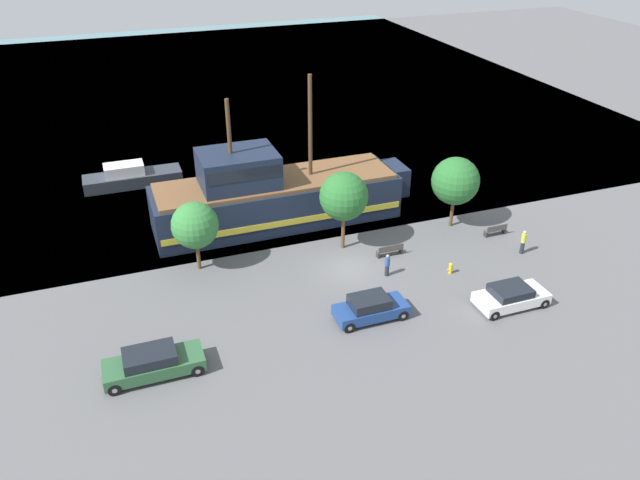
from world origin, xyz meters
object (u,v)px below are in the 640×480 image
at_px(pirate_ship, 273,195).
at_px(bench_promenade_west, 390,250).
at_px(parked_car_curb_front, 370,308).
at_px(fire_hydrant, 451,268).
at_px(pedestrian_walking_near, 523,242).
at_px(moored_boat_dockside, 131,177).
at_px(parked_car_curb_mid, 153,363).
at_px(bench_promenade_east, 496,230).
at_px(parked_car_curb_rear, 511,296).
at_px(pedestrian_walking_far, 387,265).

height_order(pirate_ship, bench_promenade_west, pirate_ship).
xyz_separation_m(parked_car_curb_front, bench_promenade_west, (4.09, 5.93, -0.28)).
xyz_separation_m(fire_hydrant, pedestrian_walking_near, (5.81, 0.58, 0.45)).
relative_size(moored_boat_dockside, bench_promenade_west, 4.32).
distance_m(parked_car_curb_front, pedestrian_walking_near, 12.98).
bearing_deg(bench_promenade_west, parked_car_curb_front, -124.61).
bearing_deg(parked_car_curb_mid, bench_promenade_east, 14.88).
xyz_separation_m(parked_car_curb_mid, parked_car_curb_rear, (20.39, -1.09, -0.07)).
bearing_deg(pedestrian_walking_near, moored_boat_dockside, 139.15).
bearing_deg(bench_promenade_east, pedestrian_walking_far, -167.37).
height_order(parked_car_curb_rear, bench_promenade_west, parked_car_curb_rear).
distance_m(parked_car_curb_rear, pedestrian_walking_near, 6.54).
bearing_deg(moored_boat_dockside, parked_car_curb_mid, -92.72).
distance_m(moored_boat_dockside, parked_car_curb_front, 26.05).
relative_size(parked_car_curb_mid, pedestrian_walking_far, 3.25).
xyz_separation_m(parked_car_curb_mid, pedestrian_walking_far, (15.01, 4.38, 0.03)).
distance_m(pirate_ship, parked_car_curb_front, 13.56).
height_order(parked_car_curb_mid, pedestrian_walking_far, pedestrian_walking_far).
distance_m(moored_boat_dockside, fire_hydrant, 27.49).
height_order(pirate_ship, bench_promenade_east, pirate_ship).
height_order(fire_hydrant, pedestrian_walking_near, pedestrian_walking_near).
height_order(parked_car_curb_front, pedestrian_walking_far, pedestrian_walking_far).
bearing_deg(pedestrian_walking_far, pedestrian_walking_near, -3.47).
relative_size(parked_car_curb_mid, bench_promenade_west, 2.73).
distance_m(fire_hydrant, bench_promenade_west, 4.24).
height_order(bench_promenade_west, pedestrian_walking_near, pedestrian_walking_near).
relative_size(parked_car_curb_mid, fire_hydrant, 6.47).
xyz_separation_m(parked_car_curb_front, bench_promenade_east, (12.32, 5.92, -0.29)).
bearing_deg(pirate_ship, bench_promenade_east, -27.77).
relative_size(pirate_ship, parked_car_curb_front, 4.54).
relative_size(moored_boat_dockside, pedestrian_walking_far, 5.15).
height_order(parked_car_curb_front, bench_promenade_west, parked_car_curb_front).
bearing_deg(moored_boat_dockside, bench_promenade_east, -37.16).
bearing_deg(parked_car_curb_front, pirate_ship, 97.68).
relative_size(fire_hydrant, pedestrian_walking_far, 0.50).
relative_size(pedestrian_walking_near, pedestrian_walking_far, 1.12).
distance_m(pirate_ship, fire_hydrant, 13.84).
xyz_separation_m(parked_car_curb_front, parked_car_curb_mid, (-12.16, -0.58, 0.01)).
xyz_separation_m(moored_boat_dockside, parked_car_curb_rear, (19.24, -25.28, -0.05)).
distance_m(pedestrian_walking_near, pedestrian_walking_far, 9.74).
xyz_separation_m(moored_boat_dockside, pedestrian_walking_near, (23.58, -20.39, 0.15)).
bearing_deg(parked_car_curb_mid, pedestrian_walking_far, 16.27).
xyz_separation_m(bench_promenade_east, pedestrian_walking_far, (-9.47, -2.12, 0.33)).
xyz_separation_m(bench_promenade_west, pedestrian_walking_near, (8.49, -2.71, 0.42)).
height_order(parked_car_curb_front, parked_car_curb_mid, parked_car_curb_mid).
bearing_deg(pirate_ship, pedestrian_walking_far, -64.03).
relative_size(parked_car_curb_rear, bench_promenade_west, 2.35).
xyz_separation_m(parked_car_curb_mid, bench_promenade_west, (16.24, 6.50, -0.29)).
distance_m(moored_boat_dockside, bench_promenade_east, 29.27).
relative_size(bench_promenade_west, pedestrian_walking_far, 1.19).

